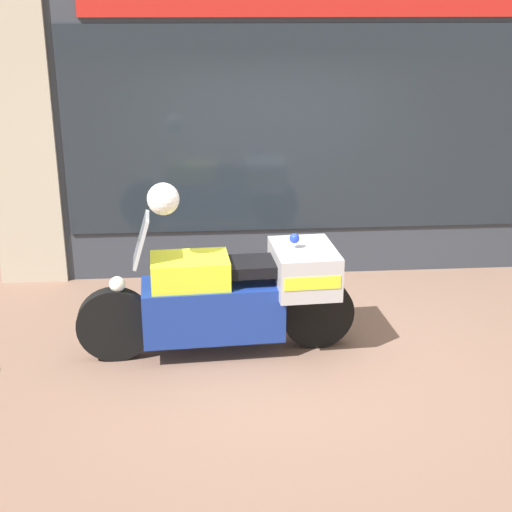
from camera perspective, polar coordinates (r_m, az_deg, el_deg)
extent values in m
plane|color=#7A5B4C|center=(6.65, 2.40, -7.03)|extent=(60.00, 60.00, 0.00)
cube|color=#333842|center=(8.05, 0.85, 9.85)|extent=(6.01, 0.40, 3.23)
cube|color=#B2A893|center=(8.26, -17.99, 9.16)|extent=(0.73, 0.55, 3.23)
cube|color=#1E262D|center=(7.87, 3.42, 9.96)|extent=(5.06, 0.02, 2.23)
cube|color=red|center=(7.75, 3.63, 19.72)|extent=(4.55, 0.03, 0.32)
cube|color=slate|center=(8.42, 2.75, 0.87)|extent=(4.84, 0.30, 0.55)
cube|color=silver|center=(8.30, 2.74, 7.40)|extent=(4.84, 0.02, 1.39)
cube|color=beige|center=(8.05, 2.94, 11.98)|extent=(4.84, 0.30, 0.02)
cube|color=#B7B2A8|center=(8.00, -9.55, 11.99)|extent=(0.18, 0.04, 0.06)
cube|color=#195623|center=(7.99, -1.20, 12.23)|extent=(0.18, 0.04, 0.06)
cube|color=black|center=(8.13, 7.02, 12.23)|extent=(0.18, 0.04, 0.06)
cube|color=#C68E19|center=(8.43, 14.80, 12.00)|extent=(0.18, 0.04, 0.06)
cube|color=orange|center=(8.20, -9.01, 3.12)|extent=(0.19, 0.02, 0.27)
cube|color=#2866B7|center=(8.19, -1.08, 3.34)|extent=(0.19, 0.03, 0.27)
cube|color=red|center=(8.33, 6.72, 3.49)|extent=(0.19, 0.02, 0.27)
cube|color=white|center=(8.62, 14.14, 3.58)|extent=(0.19, 0.03, 0.27)
cylinder|color=black|center=(6.37, -11.23, -5.38)|extent=(0.67, 0.18, 0.66)
cylinder|color=black|center=(6.50, 4.92, -4.52)|extent=(0.67, 0.18, 0.66)
cube|color=navy|center=(6.33, -3.48, -4.23)|extent=(1.26, 0.60, 0.49)
cube|color=yellow|center=(6.19, -5.30, -1.32)|extent=(0.70, 0.51, 0.28)
cube|color=black|center=(6.21, -0.99, -0.86)|extent=(0.74, 0.44, 0.10)
cube|color=#B7B7BC|center=(6.31, 3.85, -0.96)|extent=(0.58, 0.77, 0.38)
cube|color=yellow|center=(6.31, 3.85, -0.96)|extent=(0.53, 0.78, 0.11)
cube|color=#B2BCC6|center=(6.08, -9.18, 1.29)|extent=(0.18, 0.38, 0.43)
sphere|color=white|center=(6.22, -11.04, -2.24)|extent=(0.14, 0.14, 0.14)
sphere|color=blue|center=(6.20, 3.10, 1.42)|extent=(0.09, 0.09, 0.09)
sphere|color=white|center=(5.98, -7.43, 4.55)|extent=(0.27, 0.27, 0.27)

